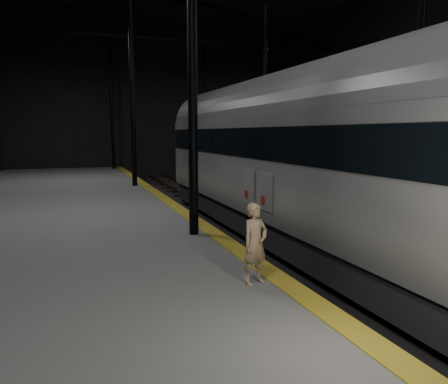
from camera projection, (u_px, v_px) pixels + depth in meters
name	position (u px, v px, depth m)	size (l,w,h in m)	color
ground	(259.00, 229.00, 17.45)	(44.00, 44.00, 0.00)	black
platform_left	(59.00, 231.00, 14.92)	(9.00, 43.80, 1.00)	#585855
platform_right	(411.00, 207.00, 19.83)	(9.00, 43.80, 1.00)	#585855
tactile_strip	(180.00, 209.00, 16.25)	(0.50, 43.80, 0.01)	olive
track	(259.00, 228.00, 17.44)	(2.40, 43.00, 0.24)	#3F3328
train	(297.00, 152.00, 14.23)	(3.23, 21.60, 5.77)	#97999F
woman	(255.00, 244.00, 8.16)	(0.56, 0.37, 1.54)	tan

